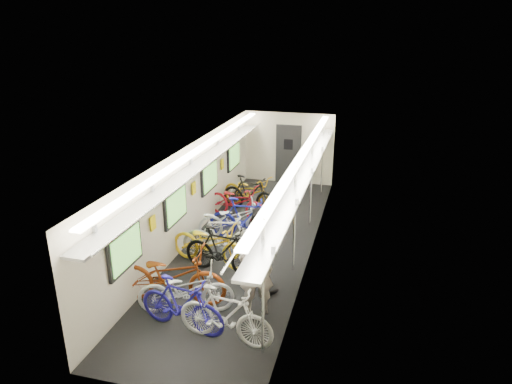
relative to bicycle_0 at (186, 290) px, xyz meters
The scene contains 16 objects.
train_car_shell 3.92m from the bicycle_0, 89.44° to the left, with size 10.00×10.00×10.00m.
bicycle_0 is the anchor object (origin of this frame).
bicycle_1 0.54m from the bicycle_0, 74.83° to the right, with size 0.47×1.68×1.01m, color #201996.
bicycle_2 0.48m from the bicycle_0, 149.61° to the left, with size 0.76×2.17×1.14m, color maroon.
bicycle_3 1.53m from the bicycle_0, 82.88° to the left, with size 0.50×1.78×1.07m, color black.
bicycle_4 1.86m from the bicycle_0, 95.99° to the left, with size 0.67×1.93×1.01m, color yellow.
bicycle_5 2.20m from the bicycle_0, 91.10° to the left, with size 0.51×1.80×1.08m, color silver.
bicycle_6 3.37m from the bicycle_0, 91.79° to the left, with size 0.63×1.81×0.95m, color silver.
bicycle_7 3.29m from the bicycle_0, 86.67° to the left, with size 0.51×1.82×1.09m, color navy.
bicycle_8 4.52m from the bicycle_0, 94.80° to the left, with size 0.66×1.89×0.99m, color maroon.
bicycle_9 5.08m from the bicycle_0, 91.93° to the left, with size 0.50×1.77×1.06m, color black.
bicycle_10 5.27m from the bicycle_0, 92.18° to the left, with size 0.69×1.97×1.03m, color #C79212.
bicycle_11 1.17m from the bicycle_0, 33.43° to the right, with size 0.48×1.71×1.03m, color white.
passenger_near 1.36m from the bicycle_0, 13.76° to the left, with size 0.63×0.41×1.73m, color gray.
passenger_mid 1.64m from the bicycle_0, 45.21° to the left, with size 0.86×0.67×1.77m, color black.
backpack 1.82m from the bicycle_0, 35.74° to the left, with size 0.26×0.14×0.38m, color red.
Camera 1 is at (2.68, -9.74, 5.00)m, focal length 32.00 mm.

